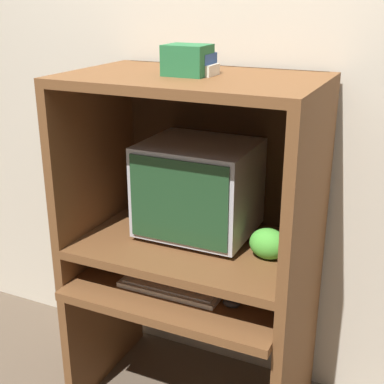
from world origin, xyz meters
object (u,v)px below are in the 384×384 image
Objects in this scene: mouse at (231,303)px; storage_box at (187,60)px; book_stack at (195,64)px; crt_monitor at (198,188)px; keyboard at (171,287)px; snack_bag at (268,244)px.

storage_box is at bearing 150.83° from mouse.
mouse is 0.90m from book_stack.
crt_monitor is at bearing 88.52° from storage_box.
keyboard is 2.69× the size of storage_box.
crt_monitor reaches higher than snack_bag.
snack_bag is 0.94× the size of storage_box.
keyboard is (-0.02, -0.22, -0.35)m from crt_monitor.
snack_bag reaches higher than mouse.
mouse reaches higher than keyboard.
mouse is 0.26m from snack_bag.
snack_bag is (0.34, -0.09, -0.14)m from crt_monitor.
mouse is at bearing -36.24° from book_stack.
storage_box is (-0.34, -0.00, 0.67)m from snack_bag.
storage_box reaches higher than keyboard.
keyboard is 2.62× the size of book_stack.
snack_bag is at bearing -5.08° from book_stack.
keyboard is at bearing -97.42° from storage_box.
snack_bag is 0.92× the size of book_stack.
snack_bag is (0.09, 0.14, 0.20)m from mouse.
storage_box is (-0.25, 0.14, 0.87)m from mouse.
book_stack is at bearing 78.43° from keyboard.
crt_monitor is at bearing 85.19° from keyboard.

